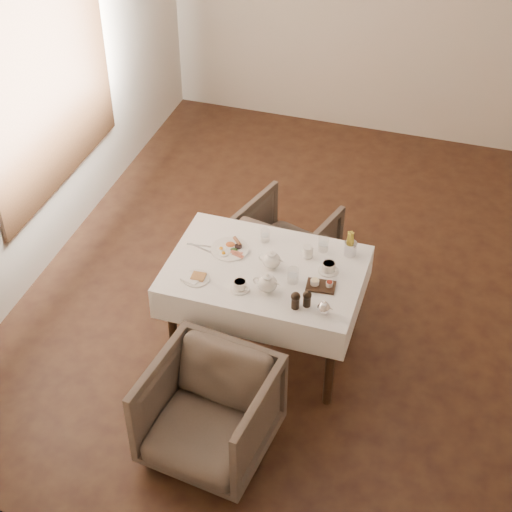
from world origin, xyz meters
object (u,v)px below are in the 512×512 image
object	(u,v)px
table	(265,281)
armchair_far	(286,243)
breakfast_plate	(230,248)
armchair_near	(209,413)
teapot_centre	(272,259)

from	to	relation	value
table	armchair_far	distance (m)	0.91
armchair_far	breakfast_plate	distance (m)	0.89
table	armchair_near	bearing A→B (deg)	-94.07
armchair_near	table	bearing A→B (deg)	93.11
armchair_far	table	bearing A→B (deg)	112.13
breakfast_plate	armchair_far	bearing A→B (deg)	57.05
table	teapot_centre	distance (m)	0.19
breakfast_plate	armchair_near	bearing A→B (deg)	-96.43
armchair_far	teapot_centre	world-z (taller)	teapot_centre
table	breakfast_plate	bearing A→B (deg)	158.54
table	armchair_near	world-z (taller)	table
table	armchair_far	world-z (taller)	table
table	teapot_centre	bearing A→B (deg)	28.22
armchair_near	armchair_far	size ratio (longest dim) A/B	1.10
breakfast_plate	teapot_centre	world-z (taller)	teapot_centre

